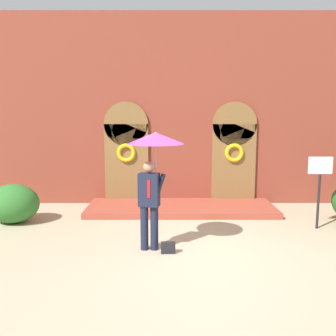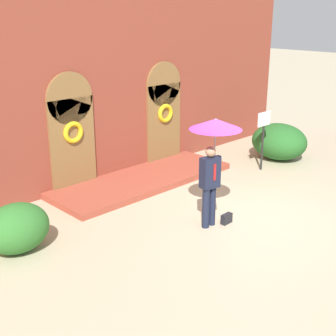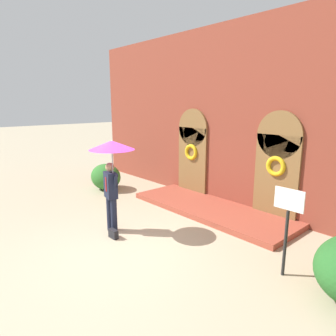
{
  "view_description": "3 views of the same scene",
  "coord_description": "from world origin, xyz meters",
  "px_view_note": "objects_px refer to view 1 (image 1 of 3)",
  "views": [
    {
      "loc": [
        -0.36,
        -7.16,
        2.75
      ],
      "look_at": [
        -0.34,
        1.84,
        1.4
      ],
      "focal_mm": 40.0,
      "sensor_mm": 36.0,
      "label": 1
    },
    {
      "loc": [
        -7.81,
        -5.93,
        4.51
      ],
      "look_at": [
        -0.72,
        1.35,
        1.01
      ],
      "focal_mm": 50.0,
      "sensor_mm": 36.0,
      "label": 2
    },
    {
      "loc": [
        5.61,
        -3.64,
        3.24
      ],
      "look_at": [
        -0.53,
        1.81,
        1.45
      ],
      "focal_mm": 32.0,
      "sensor_mm": 36.0,
      "label": 3
    }
  ],
  "objects_px": {
    "handbag": "(167,248)",
    "sign_post": "(319,180)",
    "person_with_umbrella": "(153,155)",
    "shrub_left": "(12,204)"
  },
  "relations": [
    {
      "from": "handbag",
      "to": "sign_post",
      "type": "xyz_separation_m",
      "value": [
        3.55,
        1.58,
        1.05
      ]
    },
    {
      "from": "person_with_umbrella",
      "to": "shrub_left",
      "type": "relative_size",
      "value": 1.83
    },
    {
      "from": "handbag",
      "to": "shrub_left",
      "type": "distance_m",
      "value": 4.4
    },
    {
      "from": "sign_post",
      "to": "shrub_left",
      "type": "xyz_separation_m",
      "value": [
        -7.42,
        0.47,
        -0.67
      ]
    },
    {
      "from": "handbag",
      "to": "shrub_left",
      "type": "height_order",
      "value": "shrub_left"
    },
    {
      "from": "handbag",
      "to": "sign_post",
      "type": "relative_size",
      "value": 0.16
    },
    {
      "from": "handbag",
      "to": "sign_post",
      "type": "distance_m",
      "value": 4.03
    },
    {
      "from": "handbag",
      "to": "person_with_umbrella",
      "type": "bearing_deg",
      "value": 142.54
    },
    {
      "from": "sign_post",
      "to": "handbag",
      "type": "bearing_deg",
      "value": -155.96
    },
    {
      "from": "person_with_umbrella",
      "to": "sign_post",
      "type": "bearing_deg",
      "value": 19.87
    }
  ]
}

